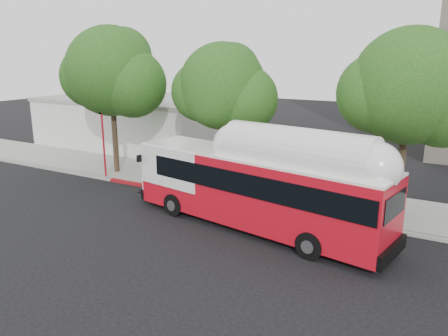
# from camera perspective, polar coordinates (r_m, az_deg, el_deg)

# --- Properties ---
(ground) EXTENTS (120.00, 120.00, 0.00)m
(ground) POSITION_cam_1_polar(r_m,az_deg,el_deg) (21.29, -5.86, -7.21)
(ground) COLOR black
(ground) RESTS_ON ground
(sidewalk) EXTENTS (60.00, 5.00, 0.15)m
(sidewalk) POSITION_cam_1_polar(r_m,az_deg,el_deg) (26.52, 2.20, -2.52)
(sidewalk) COLOR gray
(sidewalk) RESTS_ON ground
(curb_strip) EXTENTS (60.00, 0.30, 0.15)m
(curb_strip) POSITION_cam_1_polar(r_m,az_deg,el_deg) (24.34, -0.59, -4.10)
(curb_strip) COLOR gray
(curb_strip) RESTS_ON ground
(red_curb_segment) EXTENTS (10.00, 0.32, 0.16)m
(red_curb_segment) POSITION_cam_1_polar(r_m,az_deg,el_deg) (25.89, -6.37, -3.02)
(red_curb_segment) COLOR maroon
(red_curb_segment) RESTS_ON ground
(street_tree_left) EXTENTS (6.67, 5.80, 9.74)m
(street_tree_left) POSITION_cam_1_polar(r_m,az_deg,el_deg) (29.51, -13.78, 11.72)
(street_tree_left) COLOR #2D2116
(street_tree_left) RESTS_ON ground
(street_tree_mid) EXTENTS (5.75, 5.00, 8.62)m
(street_tree_mid) POSITION_cam_1_polar(r_m,az_deg,el_deg) (25.31, 0.65, 10.13)
(street_tree_mid) COLOR #2D2116
(street_tree_mid) RESTS_ON ground
(street_tree_right) EXTENTS (6.21, 5.40, 9.18)m
(street_tree_right) POSITION_cam_1_polar(r_m,az_deg,el_deg) (22.11, 24.18, 9.13)
(street_tree_right) COLOR #2D2116
(street_tree_right) RESTS_ON ground
(low_commercial_bldg) EXTENTS (16.20, 10.20, 4.25)m
(low_commercial_bldg) POSITION_cam_1_polar(r_m,az_deg,el_deg) (39.85, -10.97, 6.08)
(low_commercial_bldg) COLOR silver
(low_commercial_bldg) RESTS_ON ground
(transit_bus) EXTENTS (13.71, 4.87, 3.99)m
(transit_bus) POSITION_cam_1_polar(r_m,az_deg,el_deg) (20.04, 4.31, -2.91)
(transit_bus) COLOR red
(transit_bus) RESTS_ON ground
(signal_pole) EXTENTS (0.13, 0.42, 4.47)m
(signal_pole) POSITION_cam_1_polar(r_m,az_deg,el_deg) (29.27, -15.45, 3.07)
(signal_pole) COLOR red
(signal_pole) RESTS_ON ground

